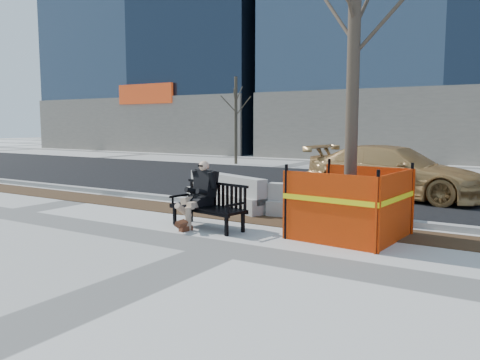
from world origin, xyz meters
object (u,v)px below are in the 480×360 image
object	(u,v)px
bench	(208,228)
jersey_barrier_right	(326,219)
tree_fence	(349,237)
seated_man	(201,226)
sedan	(393,197)
jersey_barrier_left	(226,207)

from	to	relation	value
bench	jersey_barrier_right	bearing A→B (deg)	63.40
bench	tree_fence	size ratio (longest dim) A/B	0.25
seated_man	jersey_barrier_right	bearing A→B (deg)	58.47
sedan	jersey_barrier_right	distance (m)	4.07
tree_fence	jersey_barrier_right	xyz separation A→B (m)	(-1.00, 1.35, 0.00)
jersey_barrier_left	jersey_barrier_right	xyz separation A→B (m)	(2.73, -0.11, 0.00)
tree_fence	jersey_barrier_right	distance (m)	1.68
bench	tree_fence	world-z (taller)	tree_fence
bench	jersey_barrier_right	size ratio (longest dim) A/B	0.66
tree_fence	jersey_barrier_left	world-z (taller)	tree_fence
tree_fence	sedan	bearing A→B (deg)	96.04
seated_man	sedan	distance (m)	6.55
tree_fence	jersey_barrier_left	distance (m)	4.00
bench	jersey_barrier_left	xyz separation A→B (m)	(-1.05, 2.27, 0.00)
tree_fence	bench	bearing A→B (deg)	-163.02
seated_man	jersey_barrier_right	world-z (taller)	seated_man
bench	sedan	world-z (taller)	sedan
seated_man	jersey_barrier_right	distance (m)	2.82
bench	jersey_barrier_left	size ratio (longest dim) A/B	0.59
sedan	bench	bearing A→B (deg)	168.81
bench	seated_man	distance (m)	0.25
bench	jersey_barrier_left	bearing A→B (deg)	125.99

